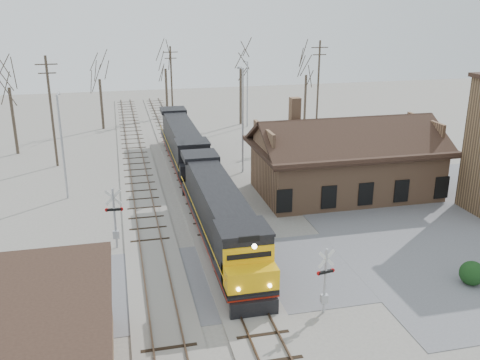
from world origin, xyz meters
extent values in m
plane|color=gray|center=(0.00, 0.00, 0.00)|extent=(140.00, 140.00, 0.00)
cube|color=slate|center=(0.00, 0.00, 0.01)|extent=(60.00, 9.00, 0.03)
cube|color=slate|center=(18.00, 4.00, 0.02)|extent=(22.00, 26.00, 0.03)
cube|color=gray|center=(0.00, 15.00, 0.06)|extent=(3.40, 90.00, 0.12)
cube|color=#473323|center=(-0.72, 15.00, 0.17)|extent=(0.08, 90.00, 0.14)
cube|color=#473323|center=(0.72, 15.00, 0.17)|extent=(0.08, 90.00, 0.14)
cube|color=gray|center=(-4.50, 15.00, 0.06)|extent=(3.40, 90.00, 0.12)
cube|color=#473323|center=(-5.22, 15.00, 0.17)|extent=(0.08, 90.00, 0.14)
cube|color=#473323|center=(-3.78, 15.00, 0.17)|extent=(0.08, 90.00, 0.14)
cube|color=#8F674A|center=(12.00, 12.00, 2.00)|extent=(14.00, 8.00, 4.00)
cube|color=black|center=(12.00, 12.00, 4.10)|extent=(15.20, 9.20, 0.30)
cube|color=black|center=(12.00, 9.70, 5.10)|extent=(15.00, 4.71, 2.66)
cube|color=black|center=(12.00, 14.30, 5.10)|extent=(15.00, 4.71, 2.66)
cube|color=#8F674A|center=(8.00, 13.50, 6.80)|extent=(0.80, 0.80, 2.20)
cube|color=black|center=(0.00, -1.07, 0.50)|extent=(2.25, 3.61, 0.90)
cube|color=black|center=(0.00, 10.65, 0.50)|extent=(2.25, 3.61, 0.90)
cube|color=black|center=(0.00, 4.79, 1.22)|extent=(2.71, 18.03, 0.32)
cube|color=maroon|center=(0.00, 4.79, 1.02)|extent=(2.73, 18.03, 0.11)
cube|color=black|center=(0.00, 5.91, 2.61)|extent=(2.34, 13.07, 2.52)
cube|color=black|center=(0.00, -1.89, 2.61)|extent=(2.71, 2.52, 2.52)
cube|color=#F4B30C|center=(0.00, -3.42, 1.85)|extent=(2.71, 1.62, 1.26)
cube|color=black|center=(0.00, -4.33, 0.50)|extent=(2.52, 0.25, 0.90)
cylinder|color=#FFF2CC|center=(0.00, -4.25, 3.97)|extent=(0.25, 0.10, 0.25)
cube|color=black|center=(0.00, 17.46, 0.50)|extent=(2.25, 3.61, 0.90)
cube|color=black|center=(0.00, 29.18, 0.50)|extent=(2.25, 3.61, 0.90)
cube|color=black|center=(0.00, 23.32, 1.22)|extent=(2.71, 18.03, 0.32)
cube|color=maroon|center=(0.00, 23.32, 1.02)|extent=(2.73, 18.03, 0.11)
cube|color=black|center=(0.00, 24.45, 2.61)|extent=(2.34, 13.07, 2.52)
cube|color=black|center=(0.00, 16.65, 2.61)|extent=(2.71, 2.52, 2.52)
cube|color=black|center=(0.00, 15.12, 1.85)|extent=(2.71, 1.62, 1.26)
cube|color=black|center=(0.00, 14.20, 0.50)|extent=(2.52, 0.25, 0.90)
cylinder|color=#A5A8AD|center=(3.61, -4.69, 1.82)|extent=(0.13, 0.13, 3.63)
cube|color=silver|center=(3.61, -4.69, 3.09)|extent=(0.94, 0.20, 0.95)
cube|color=silver|center=(3.61, -4.69, 3.09)|extent=(0.94, 0.20, 0.95)
cube|color=black|center=(3.61, -4.69, 2.36)|extent=(0.83, 0.29, 0.14)
cylinder|color=#B20C0C|center=(3.21, -4.76, 2.36)|extent=(0.23, 0.12, 0.22)
cylinder|color=#B20C0C|center=(4.01, -4.62, 2.36)|extent=(0.23, 0.12, 0.22)
cube|color=#A5A8AD|center=(3.61, -4.69, 0.82)|extent=(0.36, 0.27, 0.45)
cylinder|color=#A5A8AD|center=(-6.67, 5.60, 2.05)|extent=(0.14, 0.14, 4.09)
cube|color=silver|center=(-6.67, 5.60, 3.48)|extent=(1.07, 0.11, 1.07)
cube|color=silver|center=(-6.67, 5.60, 3.48)|extent=(1.07, 0.11, 1.07)
cube|color=black|center=(-6.67, 5.60, 2.66)|extent=(0.93, 0.21, 0.15)
cylinder|color=#B20C0C|center=(-6.22, 5.57, 2.66)|extent=(0.25, 0.10, 0.25)
cylinder|color=#B20C0C|center=(-7.13, 5.63, 2.66)|extent=(0.25, 0.10, 0.25)
cube|color=#A5A8AD|center=(-6.67, 5.60, 0.92)|extent=(0.41, 0.31, 0.51)
sphere|color=black|center=(12.84, -3.88, 0.70)|extent=(1.40, 1.40, 1.40)
cylinder|color=#A5A8AD|center=(-10.43, 15.86, 4.23)|extent=(0.18, 0.18, 8.47)
cylinder|color=#A5A8AD|center=(-10.43, 16.76, 8.37)|extent=(0.12, 1.80, 0.12)
cube|color=#A5A8AD|center=(-10.43, 17.56, 8.27)|extent=(0.25, 0.50, 0.12)
cylinder|color=#A5A8AD|center=(5.07, 19.34, 4.83)|extent=(0.18, 0.18, 9.66)
cylinder|color=#A5A8AD|center=(5.07, 20.24, 9.56)|extent=(0.12, 1.80, 0.12)
cube|color=#A5A8AD|center=(5.07, 21.04, 9.46)|extent=(0.25, 0.50, 0.12)
cylinder|color=#A5A8AD|center=(10.06, 37.71, 4.07)|extent=(0.18, 0.18, 8.15)
cylinder|color=#A5A8AD|center=(10.06, 38.61, 8.05)|extent=(0.12, 1.80, 0.12)
cube|color=#A5A8AD|center=(10.06, 39.41, 7.95)|extent=(0.25, 0.50, 0.12)
cylinder|color=#382D23|center=(-12.03, 25.44, 5.27)|extent=(0.24, 0.24, 10.53)
cube|color=#382D23|center=(-12.03, 25.44, 9.73)|extent=(2.00, 0.10, 0.10)
cube|color=#382D23|center=(-12.03, 25.44, 8.93)|extent=(1.60, 0.10, 0.10)
cylinder|color=#382D23|center=(1.56, 46.35, 4.74)|extent=(0.24, 0.24, 9.47)
cube|color=#382D23|center=(1.56, 46.35, 8.67)|extent=(2.00, 0.10, 0.10)
cube|color=#382D23|center=(1.56, 46.35, 7.87)|extent=(1.60, 0.10, 0.10)
cylinder|color=#382D23|center=(17.00, 31.51, 5.50)|extent=(0.24, 0.24, 10.99)
cube|color=#382D23|center=(17.00, 31.51, 10.19)|extent=(2.00, 0.10, 0.10)
cube|color=#382D23|center=(17.00, 31.51, 9.39)|extent=(1.60, 0.10, 0.10)
cylinder|color=#382D23|center=(-16.46, 30.93, 3.46)|extent=(0.32, 0.32, 6.93)
cylinder|color=#382D23|center=(-7.78, 40.63, 3.08)|extent=(0.32, 0.32, 6.16)
cylinder|color=#382D23|center=(0.79, 46.00, 3.27)|extent=(0.32, 0.32, 6.54)
cylinder|color=#382D23|center=(9.58, 39.32, 3.66)|extent=(0.32, 0.32, 7.31)
cylinder|color=#382D23|center=(17.62, 37.32, 3.17)|extent=(0.32, 0.32, 6.33)
camera|label=1|loc=(-6.08, -27.05, 15.37)|focal=40.00mm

